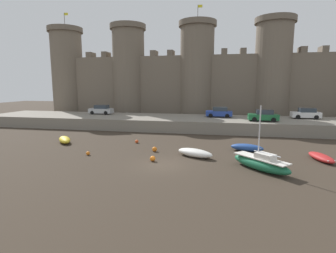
# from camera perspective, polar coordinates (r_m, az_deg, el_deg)

# --- Properties ---
(ground_plane) EXTENTS (160.00, 160.00, 0.00)m
(ground_plane) POSITION_cam_1_polar(r_m,az_deg,el_deg) (22.77, -1.35, -8.33)
(ground_plane) COLOR #382D23
(quay_road) EXTENTS (67.99, 10.00, 1.73)m
(quay_road) POSITION_cam_1_polar(r_m,az_deg,el_deg) (41.68, 4.66, 0.79)
(quay_road) COLOR gray
(quay_road) RESTS_ON ground
(castle) EXTENTS (63.21, 7.22, 21.81)m
(castle) POSITION_cam_1_polar(r_m,az_deg,el_deg) (52.62, 6.27, 10.75)
(castle) COLOR #706354
(castle) RESTS_ON ground
(sailboat_near_channel_left) EXTENTS (4.71, 4.75, 5.21)m
(sailboat_near_channel_left) POSITION_cam_1_polar(r_m,az_deg,el_deg) (22.46, 19.55, -7.50)
(sailboat_near_channel_left) COLOR #1E6B47
(sailboat_near_channel_left) RESTS_ON ground
(rowboat_foreground_right) EXTENTS (3.00, 3.22, 0.75)m
(rowboat_foreground_right) POSITION_cam_1_polar(r_m,az_deg,el_deg) (33.43, -21.59, -2.67)
(rowboat_foreground_right) COLOR yellow
(rowboat_foreground_right) RESTS_ON ground
(rowboat_midflat_centre) EXTENTS (1.99, 3.63, 0.63)m
(rowboat_midflat_centre) POSITION_cam_1_polar(r_m,az_deg,el_deg) (27.60, 30.37, -5.78)
(rowboat_midflat_centre) COLOR red
(rowboat_midflat_centre) RESTS_ON ground
(rowboat_midflat_right) EXTENTS (3.92, 2.83, 0.79)m
(rowboat_midflat_right) POSITION_cam_1_polar(r_m,az_deg,el_deg) (25.19, 5.89, -5.70)
(rowboat_midflat_right) COLOR silver
(rowboat_midflat_right) RESTS_ON ground
(rowboat_foreground_centre) EXTENTS (3.46, 1.87, 0.76)m
(rowboat_foreground_centre) POSITION_cam_1_polar(r_m,az_deg,el_deg) (28.40, 16.82, -4.39)
(rowboat_foreground_centre) COLOR #234793
(rowboat_foreground_centre) RESTS_ON ground
(mooring_buoy_near_shore) EXTENTS (0.51, 0.51, 0.51)m
(mooring_buoy_near_shore) POSITION_cam_1_polar(r_m,az_deg,el_deg) (27.08, -2.95, -4.97)
(mooring_buoy_near_shore) COLOR orange
(mooring_buoy_near_shore) RESTS_ON ground
(mooring_buoy_off_centre) EXTENTS (0.40, 0.40, 0.40)m
(mooring_buoy_off_centre) POSITION_cam_1_polar(r_m,az_deg,el_deg) (31.18, -6.82, -3.26)
(mooring_buoy_off_centre) COLOR #E04C1E
(mooring_buoy_off_centre) RESTS_ON ground
(mooring_buoy_mid_mud) EXTENTS (0.37, 0.37, 0.37)m
(mooring_buoy_mid_mud) POSITION_cam_1_polar(r_m,az_deg,el_deg) (26.90, -17.02, -5.60)
(mooring_buoy_mid_mud) COLOR orange
(mooring_buoy_mid_mud) RESTS_ON ground
(mooring_buoy_near_channel) EXTENTS (0.50, 0.50, 0.50)m
(mooring_buoy_near_channel) POSITION_cam_1_polar(r_m,az_deg,el_deg) (23.74, -3.37, -6.99)
(mooring_buoy_near_channel) COLOR orange
(mooring_buoy_near_channel) RESTS_ON ground
(car_quay_west) EXTENTS (4.11, 1.89, 1.62)m
(car_quay_west) POSITION_cam_1_polar(r_m,az_deg,el_deg) (39.53, 20.07, 2.23)
(car_quay_west) COLOR #1E6638
(car_quay_west) RESTS_ON quay_road
(car_quay_east) EXTENTS (4.11, 1.89, 1.62)m
(car_quay_east) POSITION_cam_1_polar(r_m,az_deg,el_deg) (47.60, -14.34, 3.55)
(car_quay_east) COLOR #B2B5B7
(car_quay_east) RESTS_ON quay_road
(car_quay_centre_west) EXTENTS (4.11, 1.89, 1.62)m
(car_quay_centre_west) POSITION_cam_1_polar(r_m,az_deg,el_deg) (42.64, 11.10, 3.06)
(car_quay_centre_west) COLOR #263F99
(car_quay_centre_west) RESTS_ON quay_road
(car_quay_centre_east) EXTENTS (4.11, 1.89, 1.62)m
(car_quay_centre_east) POSITION_cam_1_polar(r_m,az_deg,el_deg) (45.18, 27.82, 2.52)
(car_quay_centre_east) COLOR silver
(car_quay_centre_east) RESTS_ON quay_road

